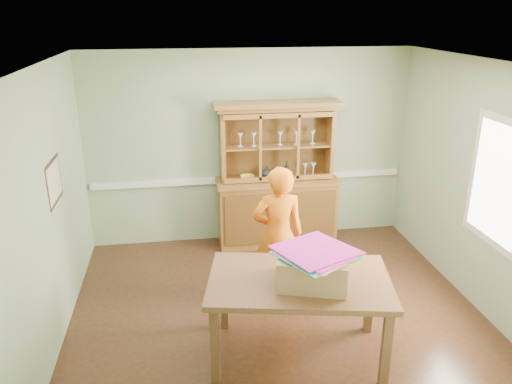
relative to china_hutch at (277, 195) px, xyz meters
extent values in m
plane|color=#4A2B18|center=(-0.35, -1.77, -0.71)|extent=(4.50, 4.50, 0.00)
plane|color=white|center=(-0.35, -1.77, 1.99)|extent=(4.50, 4.50, 0.00)
plane|color=#8BA37A|center=(-0.35, 0.23, 0.64)|extent=(4.50, 0.00, 4.50)
plane|color=#8BA37A|center=(-2.60, -1.77, 0.64)|extent=(0.00, 4.00, 4.00)
plane|color=#8BA37A|center=(1.90, -1.77, 0.64)|extent=(0.00, 4.00, 4.00)
plane|color=#8BA37A|center=(-0.35, -3.77, 0.64)|extent=(4.50, 0.00, 4.50)
cube|color=silver|center=(-0.35, 0.20, 0.19)|extent=(4.41, 0.05, 0.08)
cube|color=#2F1E13|center=(-2.58, -1.47, 0.84)|extent=(0.03, 0.60, 0.46)
cube|color=beige|center=(-2.57, -1.47, 0.84)|extent=(0.01, 0.52, 0.38)
cube|color=silver|center=(1.88, -2.07, 0.79)|extent=(0.03, 0.96, 1.36)
cube|color=white|center=(1.88, -2.07, 0.79)|extent=(0.01, 0.80, 1.20)
cube|color=brown|center=(0.00, -0.02, -0.26)|extent=(1.65, 0.50, 0.91)
cube|color=brown|center=(0.00, -0.03, 0.22)|extent=(1.70, 0.56, 0.04)
cube|color=#5B3A15|center=(0.00, 0.21, 0.72)|extent=(1.56, 0.04, 0.96)
cube|color=brown|center=(-0.75, 0.05, 0.72)|extent=(0.05, 0.35, 0.96)
cube|color=brown|center=(0.75, 0.05, 0.72)|extent=(0.05, 0.35, 0.96)
cube|color=brown|center=(0.00, 0.05, 1.23)|extent=(1.65, 0.40, 0.05)
cube|color=brown|center=(0.00, 0.03, 1.28)|extent=(1.72, 0.44, 0.05)
cube|color=brown|center=(0.00, 0.05, 0.70)|extent=(1.45, 0.30, 0.02)
imported|color=#B2B2B7|center=(-0.14, 0.05, 0.33)|extent=(0.17, 0.17, 0.17)
imported|color=gold|center=(-0.41, 0.05, 0.26)|extent=(0.20, 0.20, 0.05)
cylinder|color=black|center=(0.09, -0.18, 0.38)|extent=(0.06, 0.06, 0.29)
cube|color=brown|center=(-0.29, -2.53, 0.10)|extent=(1.84, 1.32, 0.06)
cube|color=brown|center=(-1.10, -2.79, -0.32)|extent=(0.09, 0.09, 0.78)
cube|color=brown|center=(-0.94, -1.98, -0.32)|extent=(0.09, 0.09, 0.78)
cube|color=brown|center=(0.36, -3.08, -0.32)|extent=(0.09, 0.09, 0.78)
cube|color=brown|center=(0.53, -2.27, -0.32)|extent=(0.09, 0.09, 0.78)
cube|color=#9F7652|center=(-0.19, -2.62, 0.27)|extent=(0.73, 0.65, 0.29)
cube|color=#CFE11C|center=(-0.18, -2.63, 0.41)|extent=(0.79, 0.79, 0.01)
cube|color=#55C239|center=(-0.18, -2.63, 0.42)|extent=(0.79, 0.79, 0.01)
cube|color=#32EEE6|center=(-0.18, -2.63, 0.43)|extent=(0.79, 0.79, 0.01)
cube|color=pink|center=(-0.18, -2.63, 0.44)|extent=(0.79, 0.79, 0.01)
cube|color=#DE2295|center=(-0.18, -2.63, 0.45)|extent=(0.79, 0.79, 0.01)
cube|color=#DE21A6|center=(-0.18, -2.63, 0.46)|extent=(0.79, 0.79, 0.01)
imported|color=orange|center=(-0.29, -1.51, 0.09)|extent=(0.59, 0.40, 1.61)
camera|label=1|loc=(-1.32, -6.46, 2.47)|focal=35.00mm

